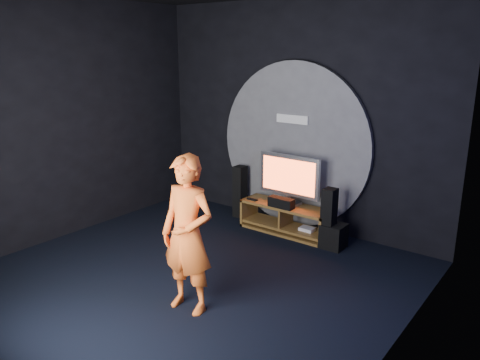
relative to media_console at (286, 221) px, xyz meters
The scene contains 13 objects.
floor 2.06m from the media_console, 94.12° to the right, with size 5.00×5.00×0.00m, color black.
back_wall 1.63m from the media_console, 108.17° to the left, with size 5.00×0.04×3.50m, color black.
left_wall 3.69m from the media_console, 142.25° to the right, with size 0.04×5.00×3.50m, color black.
right_wall 3.49m from the media_console, 41.07° to the right, with size 0.04×5.00×3.50m, color black.
wall_disc_panel 1.18m from the media_console, 110.56° to the left, with size 2.60×0.11×2.60m.
media_console is the anchor object (origin of this frame).
tv 0.68m from the media_console, 95.87° to the left, with size 1.02×0.22×0.77m.
center_speaker 0.36m from the media_console, 92.74° to the right, with size 0.40×0.15×0.15m, color black.
remote 0.63m from the media_console, 167.96° to the right, with size 0.18×0.05×0.02m, color black.
tower_speaker_left 1.05m from the media_console, behind, with size 0.18×0.20×0.88m, color black.
tower_speaker_right 0.82m from the media_console, ahead, with size 0.18×0.20×0.88m, color black.
subwoofer 0.85m from the media_console, ahead, with size 0.32×0.32×0.35m, color black.
player 2.63m from the media_console, 82.69° to the right, with size 0.63×0.41×1.73m, color orange.
Camera 1 is at (3.70, -3.79, 2.77)m, focal length 35.00 mm.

